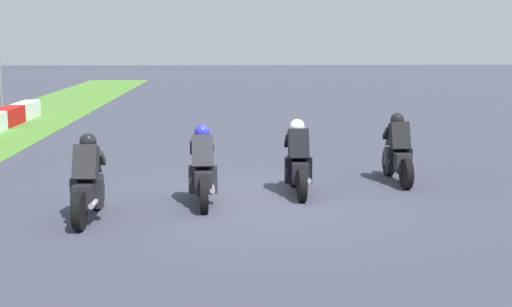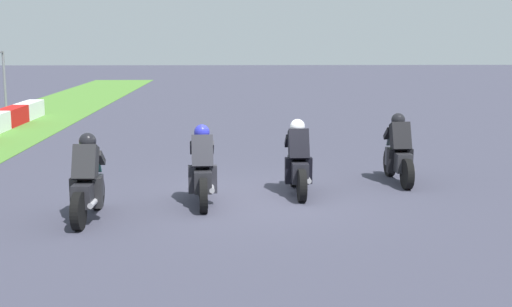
# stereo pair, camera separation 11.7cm
# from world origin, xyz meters

# --- Properties ---
(ground_plane) EXTENTS (120.00, 120.00, 0.00)m
(ground_plane) POSITION_xyz_m (0.00, 0.00, 0.00)
(ground_plane) COLOR #3B3B4C
(rider_lane_a) EXTENTS (2.04, 0.55, 1.51)m
(rider_lane_a) POSITION_xyz_m (1.48, -3.16, 0.62)
(rider_lane_a) COLOR black
(rider_lane_a) RESTS_ON ground_plane
(rider_lane_b) EXTENTS (2.04, 0.54, 1.51)m
(rider_lane_b) POSITION_xyz_m (0.45, -0.88, 0.62)
(rider_lane_b) COLOR black
(rider_lane_b) RESTS_ON ground_plane
(rider_lane_c) EXTENTS (2.04, 0.55, 1.51)m
(rider_lane_c) POSITION_xyz_m (-0.35, 1.01, 0.62)
(rider_lane_c) COLOR black
(rider_lane_c) RESTS_ON ground_plane
(rider_lane_d) EXTENTS (2.04, 0.54, 1.51)m
(rider_lane_d) POSITION_xyz_m (-1.43, 2.95, 0.62)
(rider_lane_d) COLOR black
(rider_lane_d) RESTS_ON ground_plane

